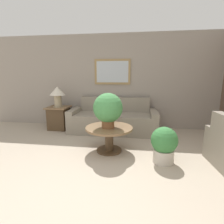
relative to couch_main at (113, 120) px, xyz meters
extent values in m
plane|color=tan|center=(-0.01, -2.71, -0.30)|extent=(20.00, 20.00, 0.00)
cube|color=gray|center=(-0.01, 0.51, 1.00)|extent=(7.65, 0.06, 2.60)
cube|color=#997A4C|center=(-0.09, 0.47, 1.28)|extent=(1.01, 0.03, 0.70)
cube|color=#B2BCC6|center=(-0.09, 0.46, 1.28)|extent=(0.89, 0.01, 0.58)
cube|color=gray|center=(0.00, -0.04, -0.05)|extent=(1.92, 0.91, 0.49)
cube|color=gray|center=(0.00, 0.34, 0.39)|extent=(1.92, 0.16, 0.39)
cube|color=gray|center=(-1.05, -0.04, 0.00)|extent=(0.18, 0.91, 0.59)
cube|color=gray|center=(1.05, -0.04, 0.00)|extent=(0.18, 0.91, 0.59)
cylinder|color=#4C3823|center=(0.09, -1.29, -0.28)|extent=(0.50, 0.50, 0.03)
cylinder|color=#4C3823|center=(0.09, -1.29, -0.06)|extent=(0.16, 0.16, 0.42)
cylinder|color=brown|center=(0.09, -1.29, 0.17)|extent=(0.91, 0.91, 0.04)
cube|color=#4C3823|center=(-1.53, 0.00, 0.00)|extent=(0.49, 0.49, 0.59)
cube|color=brown|center=(-1.53, 0.00, 0.31)|extent=(0.58, 0.58, 0.03)
cylinder|color=tan|center=(-1.53, 0.00, 0.34)|extent=(0.28, 0.28, 0.02)
cylinder|color=tan|center=(-1.53, 0.00, 0.50)|extent=(0.20, 0.20, 0.30)
cone|color=beige|center=(-1.53, 0.00, 0.77)|extent=(0.42, 0.42, 0.24)
cylinder|color=brown|center=(0.08, -1.33, 0.28)|extent=(0.24, 0.24, 0.18)
sphere|color=#428447|center=(0.08, -1.33, 0.58)|extent=(0.55, 0.55, 0.55)
cylinder|color=beige|center=(1.08, -1.62, -0.18)|extent=(0.35, 0.35, 0.23)
sphere|color=#387A3D|center=(1.08, -1.62, 0.10)|extent=(0.45, 0.45, 0.45)
camera|label=1|loc=(0.60, -4.49, 1.15)|focal=28.00mm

